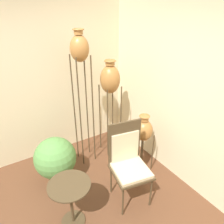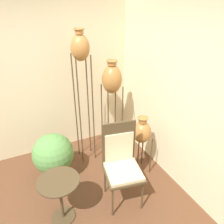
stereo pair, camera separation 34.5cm
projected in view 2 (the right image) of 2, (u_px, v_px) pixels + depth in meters
The scene contains 8 objects.
wall_back at pixel (23, 81), 3.44m from camera, with size 7.59×0.06×2.70m.
wall_right at pixel (197, 104), 2.68m from camera, with size 0.06×7.59×2.70m.
vase_stand_tall at pixel (81, 54), 3.08m from camera, with size 0.27×0.27×2.15m.
vase_stand_medium at pixel (112, 81), 3.48m from camera, with size 0.32×0.32×1.67m.
vase_stand_short at pixel (142, 132), 3.26m from camera, with size 0.28×0.28×0.98m.
chair at pixel (121, 160), 2.85m from camera, with size 0.55×0.56×1.12m.
side_table at pixel (60, 191), 2.60m from camera, with size 0.50×0.50×0.62m.
potted_plant at pixel (53, 155), 3.30m from camera, with size 0.62×0.62×0.73m.
Camera 2 is at (-0.17, -1.74, 2.49)m, focal length 35.00 mm.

